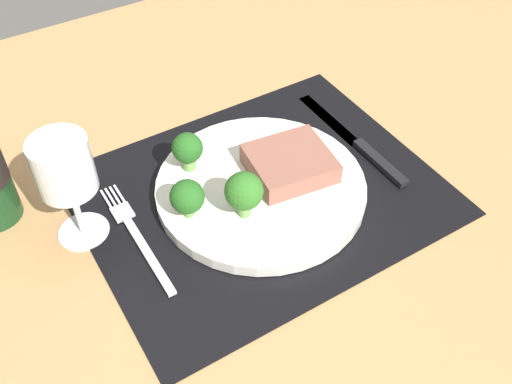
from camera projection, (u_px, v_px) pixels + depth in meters
ground_plane at (261, 202)px, 77.35cm from camera, size 140.00×110.00×3.00cm
placemat at (261, 193)px, 76.17cm from camera, size 44.23×35.49×0.30cm
plate at (261, 188)px, 75.49cm from camera, size 26.81×26.81×1.60cm
steak at (289, 163)px, 75.60cm from camera, size 11.19×10.44×2.74cm
broccoli_back_left at (244, 192)px, 68.65cm from camera, size 4.63×4.63×6.18cm
broccoli_front_edge at (188, 198)px, 68.94cm from camera, size 4.16×4.16×5.16cm
broccoli_center at (187, 149)px, 74.70cm from camera, size 3.98×3.98×5.36cm
fork at (136, 235)px, 70.67cm from camera, size 2.40×19.20×0.50cm
knife at (359, 144)px, 82.16cm from camera, size 1.80×23.00×0.80cm
wine_glass at (65, 172)px, 64.54cm from camera, size 6.56×6.56×14.35cm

